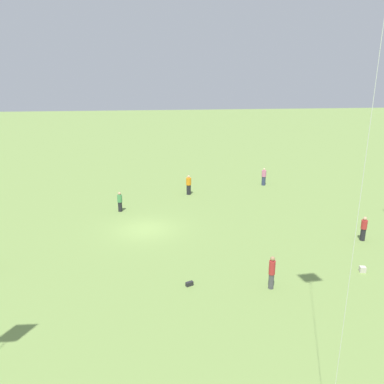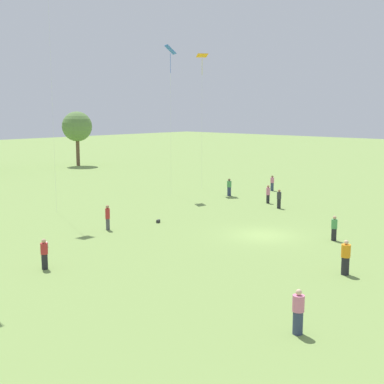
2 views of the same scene
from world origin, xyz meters
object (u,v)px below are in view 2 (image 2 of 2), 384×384
Objects in this scene: person_1 at (229,187)px; person_2 at (334,228)px; person_7 at (272,183)px; person_9 at (298,312)px; person_6 at (279,199)px; picnic_bag_1 at (45,245)px; person_3 at (108,217)px; person_5 at (44,254)px; kite_4 at (170,54)px; person_0 at (268,194)px; person_8 at (346,258)px; picnic_bag_2 at (158,221)px; kite_5 at (202,60)px.

person_2 is (-9.57, -16.46, -0.02)m from person_1.
person_9 is at bearing -44.88° from person_7.
person_9 is (-21.55, -15.15, 0.04)m from person_6.
picnic_bag_1 is (-13.78, 12.44, -0.65)m from person_2.
person_3 reaches higher than person_1.
person_5 is (-8.22, -4.95, -0.09)m from person_3.
person_1 is 32.90m from person_9.
person_2 is at bearing 161.64° from person_6.
person_7 is 16.90m from kite_4.
person_0 reaches higher than person_6.
kite_4 is (12.72, 25.45, 12.91)m from person_8.
person_1 reaches higher than picnic_bag_2.
person_0 is 0.12× the size of kite_5.
kite_5 is at bearing 95.30° from person_5.
picnic_bag_2 is at bearing 0.16° from picnic_bag_1.
person_7 is at bearing -118.96° from person_3.
kite_4 reaches higher than person_9.
person_9 reaches higher than picnic_bag_1.
person_8 is 1.04× the size of person_9.
person_8 is 0.13× the size of kite_4.
person_6 is 0.12× the size of kite_5.
picnic_bag_1 is (-29.05, -2.80, -0.64)m from person_7.
person_5 is 0.94× the size of person_9.
person_1 is at bearing 2.35° from person_6.
person_0 is at bearing 75.99° from person_5.
person_2 is at bearing 42.36° from person_5.
kite_5 is at bearing 39.48° from person_1.
person_7 is at bearing 105.71° from person_2.
person_7 reaches higher than picnic_bag_2.
picnic_bag_2 is at bearing 112.03° from kite_5.
person_6 is 0.11× the size of kite_4.
person_8 reaches higher than picnic_bag_2.
person_6 is 11.70m from picnic_bag_2.
person_5 is 1.03× the size of person_7.
person_3 is 0.13× the size of kite_5.
picnic_bag_1 is (-20.25, -9.05, -13.65)m from kite_4.
person_9 reaches higher than person_6.
picnic_bag_1 is at bearing -112.33° from person_0.
kite_4 reaches higher than picnic_bag_1.
person_0 is at bearing -49.19° from person_7.
person_3 is 5.81m from picnic_bag_1.
person_9 is at bearing 128.15° from kite_5.
person_8 is 33.69m from kite_5.
person_8 is at bearing 136.42° from kite_5.
person_8 is 4.23× the size of picnic_bag_2.
person_6 is 1.03× the size of person_7.
person_9 is (-6.26, -19.45, -0.04)m from person_3.
person_2 is 0.93× the size of person_9.
person_9 is at bearing -142.18° from kite_4.
picnic_bag_2 is (2.28, 16.43, -0.79)m from person_8.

